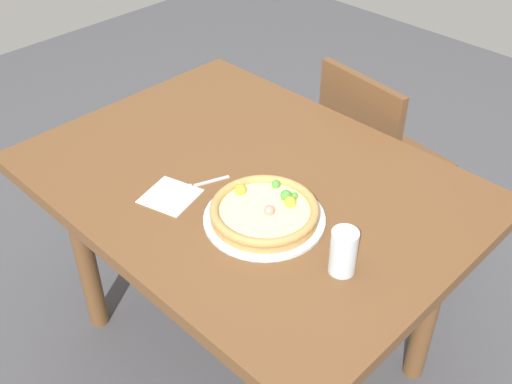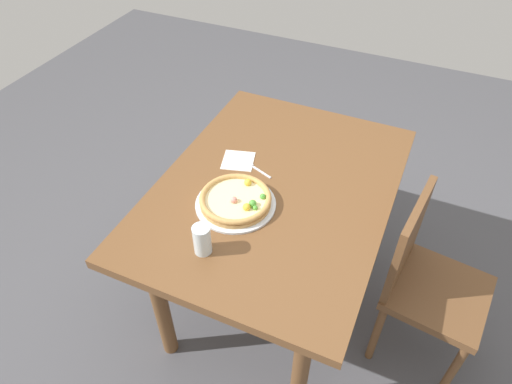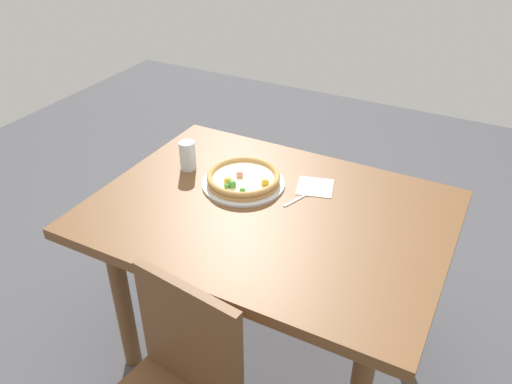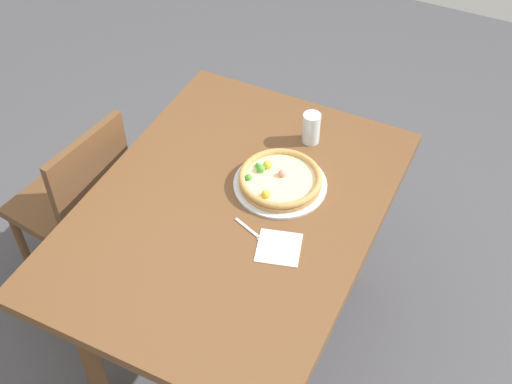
{
  "view_description": "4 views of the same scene",
  "coord_description": "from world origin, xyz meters",
  "px_view_note": "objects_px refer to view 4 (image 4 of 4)",
  "views": [
    {
      "loc": [
        -1.04,
        1.02,
        1.85
      ],
      "look_at": [
        -0.08,
        0.05,
        0.8
      ],
      "focal_mm": 42.83,
      "sensor_mm": 36.0,
      "label": 1
    },
    {
      "loc": [
        -1.35,
        -0.51,
        2.09
      ],
      "look_at": [
        -0.08,
        0.05,
        0.8
      ],
      "focal_mm": 32.06,
      "sensor_mm": 36.0,
      "label": 2
    },
    {
      "loc": [
        0.69,
        -1.42,
        1.87
      ],
      "look_at": [
        -0.08,
        0.05,
        0.8
      ],
      "focal_mm": 36.13,
      "sensor_mm": 36.0,
      "label": 3
    },
    {
      "loc": [
        1.34,
        0.74,
        2.43
      ],
      "look_at": [
        -0.08,
        0.05,
        0.8
      ],
      "focal_mm": 46.38,
      "sensor_mm": 36.0,
      "label": 4
    }
  ],
  "objects_px": {
    "fork": "(256,235)",
    "dining_table": "(232,227)",
    "chair_near": "(79,202)",
    "pizza": "(280,179)",
    "drinking_glass": "(311,128)",
    "plate": "(280,184)",
    "napkin": "(279,248)"
  },
  "relations": [
    {
      "from": "fork",
      "to": "napkin",
      "type": "xyz_separation_m",
      "value": [
        0.02,
        0.09,
        -0.0
      ]
    },
    {
      "from": "drinking_glass",
      "to": "plate",
      "type": "bearing_deg",
      "value": -0.89
    },
    {
      "from": "drinking_glass",
      "to": "chair_near",
      "type": "bearing_deg",
      "value": -61.21
    },
    {
      "from": "chair_near",
      "to": "fork",
      "type": "relative_size",
      "value": 5.52
    },
    {
      "from": "fork",
      "to": "napkin",
      "type": "relative_size",
      "value": 1.14
    },
    {
      "from": "pizza",
      "to": "drinking_glass",
      "type": "relative_size",
      "value": 2.38
    },
    {
      "from": "dining_table",
      "to": "napkin",
      "type": "distance_m",
      "value": 0.26
    },
    {
      "from": "dining_table",
      "to": "pizza",
      "type": "relative_size",
      "value": 4.44
    },
    {
      "from": "pizza",
      "to": "drinking_glass",
      "type": "bearing_deg",
      "value": 178.75
    },
    {
      "from": "pizza",
      "to": "drinking_glass",
      "type": "distance_m",
      "value": 0.27
    },
    {
      "from": "fork",
      "to": "chair_near",
      "type": "bearing_deg",
      "value": -163.87
    },
    {
      "from": "chair_near",
      "to": "plate",
      "type": "distance_m",
      "value": 0.87
    },
    {
      "from": "chair_near",
      "to": "dining_table",
      "type": "bearing_deg",
      "value": -81.75
    },
    {
      "from": "fork",
      "to": "napkin",
      "type": "bearing_deg",
      "value": 10.58
    },
    {
      "from": "pizza",
      "to": "napkin",
      "type": "distance_m",
      "value": 0.29
    },
    {
      "from": "plate",
      "to": "fork",
      "type": "bearing_deg",
      "value": 5.49
    },
    {
      "from": "pizza",
      "to": "napkin",
      "type": "relative_size",
      "value": 2.1
    },
    {
      "from": "chair_near",
      "to": "drinking_glass",
      "type": "height_order",
      "value": "drinking_glass"
    },
    {
      "from": "dining_table",
      "to": "fork",
      "type": "height_order",
      "value": "fork"
    },
    {
      "from": "pizza",
      "to": "fork",
      "type": "distance_m",
      "value": 0.25
    },
    {
      "from": "dining_table",
      "to": "plate",
      "type": "xyz_separation_m",
      "value": [
        -0.17,
        0.11,
        0.11
      ]
    },
    {
      "from": "chair_near",
      "to": "pizza",
      "type": "xyz_separation_m",
      "value": [
        -0.18,
        0.8,
        0.32
      ]
    },
    {
      "from": "chair_near",
      "to": "pizza",
      "type": "bearing_deg",
      "value": -70.03
    },
    {
      "from": "napkin",
      "to": "plate",
      "type": "bearing_deg",
      "value": -156.48
    },
    {
      "from": "drinking_glass",
      "to": "napkin",
      "type": "bearing_deg",
      "value": 11.72
    },
    {
      "from": "drinking_glass",
      "to": "napkin",
      "type": "height_order",
      "value": "drinking_glass"
    },
    {
      "from": "dining_table",
      "to": "pizza",
      "type": "height_order",
      "value": "pizza"
    },
    {
      "from": "chair_near",
      "to": "pizza",
      "type": "distance_m",
      "value": 0.88
    },
    {
      "from": "fork",
      "to": "dining_table",
      "type": "bearing_deg",
      "value": 170.59
    },
    {
      "from": "drinking_glass",
      "to": "napkin",
      "type": "xyz_separation_m",
      "value": [
        0.53,
        0.11,
        -0.06
      ]
    },
    {
      "from": "napkin",
      "to": "pizza",
      "type": "bearing_deg",
      "value": -156.12
    },
    {
      "from": "plate",
      "to": "drinking_glass",
      "type": "xyz_separation_m",
      "value": [
        -0.27,
        0.0,
        0.06
      ]
    }
  ]
}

